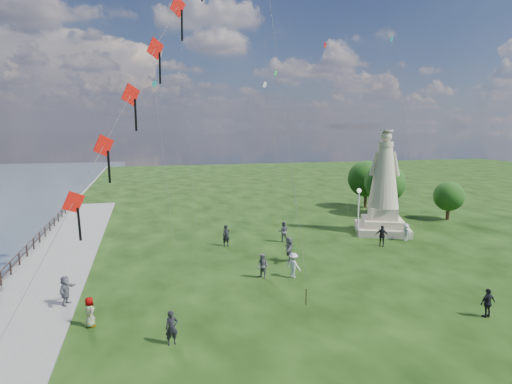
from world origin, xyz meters
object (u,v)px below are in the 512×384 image
object	(u,v)px
lamppost	(359,202)
statue	(383,195)
person_11	(289,249)
person_9	(382,236)
person_10	(90,312)
person_0	(172,328)
person_2	(293,265)
person_7	(283,231)
person_6	(226,236)
person_3	(488,303)
person_5	(66,292)
person_8	(406,232)
person_1	(263,266)

from	to	relation	value
lamppost	statue	bearing A→B (deg)	14.98
person_11	person_9	bearing A→B (deg)	117.92
person_9	person_10	distance (m)	22.92
person_0	person_2	distance (m)	10.48
person_2	person_7	xyz separation A→B (m)	(2.04, 8.28, 0.08)
person_6	person_7	size ratio (longest dim) A/B	0.98
statue	person_0	world-z (taller)	statue
statue	person_9	distance (m)	5.39
lamppost	person_3	distance (m)	16.46
person_5	person_9	distance (m)	23.43
person_2	person_10	bearing A→B (deg)	76.63
person_6	person_10	bearing A→B (deg)	-138.33
statue	person_10	size ratio (longest dim) A/B	6.29
person_0	person_7	bearing A→B (deg)	45.70
person_3	person_11	xyz separation A→B (m)	(-6.78, 11.04, 0.15)
person_0	person_7	size ratio (longest dim) A/B	0.87
person_10	person_8	bearing A→B (deg)	-93.52
person_1	person_5	size ratio (longest dim) A/B	0.99
lamppost	person_2	distance (m)	12.38
person_8	person_11	bearing A→B (deg)	-105.05
person_9	lamppost	bearing A→B (deg)	135.59
person_0	person_7	distance (m)	18.07
person_11	person_1	bearing A→B (deg)	-29.19
person_8	person_11	size ratio (longest dim) A/B	0.81
statue	person_2	world-z (taller)	statue
person_0	person_9	distance (m)	20.96
person_10	person_6	bearing A→B (deg)	-62.52
statue	person_0	distance (m)	25.46
person_1	person_6	world-z (taller)	person_6
statue	person_6	xyz separation A→B (m)	(-14.57, -0.89, -2.62)
person_0	person_7	xyz separation A→B (m)	(10.10, 14.98, 0.11)
person_7	person_10	size ratio (longest dim) A/B	1.21
person_7	person_11	world-z (taller)	person_11
person_10	person_11	world-z (taller)	person_11
statue	person_9	bearing A→B (deg)	-98.32
person_1	person_5	world-z (taller)	person_5
person_3	person_6	bearing A→B (deg)	-62.13
person_6	person_9	world-z (taller)	person_6
person_1	person_7	size ratio (longest dim) A/B	0.90
lamppost	person_5	xyz separation A→B (m)	(-22.19, -9.46, -2.27)
person_3	person_7	size ratio (longest dim) A/B	0.85
person_9	person_8	bearing A→B (deg)	56.85
person_3	person_5	xyz separation A→B (m)	(-20.84, 6.78, 0.05)
lamppost	person_0	distance (m)	22.76
person_7	person_11	xyz separation A→B (m)	(-1.27, -5.17, 0.01)
lamppost	person_2	size ratio (longest dim) A/B	2.65
statue	person_7	xyz separation A→B (m)	(-9.71, -0.78, -2.61)
person_0	statue	bearing A→B (deg)	28.20
person_11	person_8	bearing A→B (deg)	119.35
person_6	lamppost	bearing A→B (deg)	-11.25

